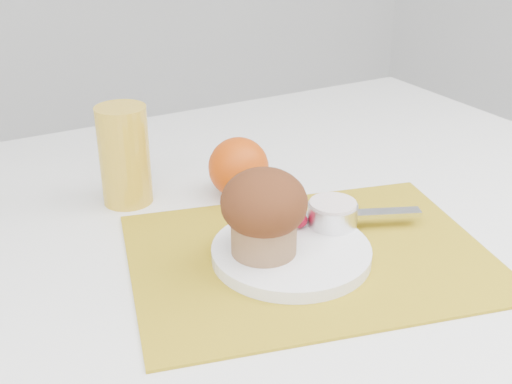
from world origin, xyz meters
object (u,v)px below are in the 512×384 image
muffin (264,211)px  orange (239,167)px  plate (291,252)px  juice_glass (124,155)px

muffin → orange: bearing=71.3°
orange → plate: bearing=-98.4°
plate → juice_glass: size_ratio=1.36×
orange → muffin: 0.18m
juice_glass → muffin: juice_glass is taller
plate → orange: (0.03, 0.17, 0.03)m
orange → muffin: bearing=-108.7°
plate → juice_glass: (-0.11, 0.23, 0.05)m
plate → orange: 0.18m
juice_glass → muffin: size_ratio=1.36×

